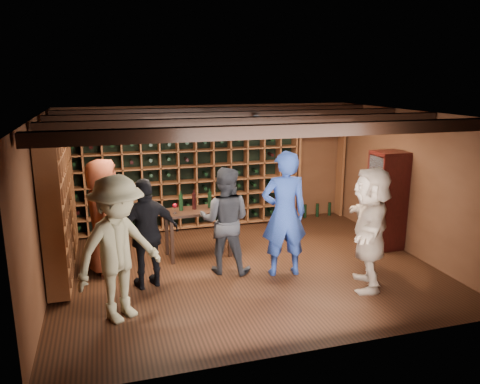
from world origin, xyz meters
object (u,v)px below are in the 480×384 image
object	(u,v)px
guest_red_floral	(104,216)
guest_woman_black	(147,234)
man_grey_suit	(225,220)
man_blue_shirt	(284,214)
tasting_table	(198,215)
display_cabinet	(386,202)
guest_beige	(370,228)
guest_khaki	(118,249)

from	to	relation	value
guest_red_floral	guest_woman_black	world-z (taller)	guest_red_floral
guest_red_floral	guest_woman_black	size ratio (longest dim) A/B	1.11
man_grey_suit	guest_woman_black	xyz separation A→B (m)	(-1.23, -0.22, -0.03)
man_blue_shirt	guest_red_floral	xyz separation A→B (m)	(-2.68, 0.90, -0.07)
guest_red_floral	tasting_table	bearing A→B (deg)	-85.73
display_cabinet	guest_beige	world-z (taller)	guest_beige
display_cabinet	man_blue_shirt	distance (m)	2.28
guest_khaki	guest_beige	bearing A→B (deg)	-34.45
man_blue_shirt	guest_red_floral	distance (m)	2.83
display_cabinet	tasting_table	bearing A→B (deg)	170.47
display_cabinet	guest_red_floral	world-z (taller)	guest_red_floral
guest_woman_black	tasting_table	world-z (taller)	guest_woman_black
display_cabinet	man_grey_suit	xyz separation A→B (m)	(-3.05, -0.22, -0.00)
guest_woman_black	guest_khaki	world-z (taller)	guest_khaki
guest_khaki	guest_beige	distance (m)	3.55
man_blue_shirt	guest_beige	world-z (taller)	man_blue_shirt
guest_beige	tasting_table	bearing A→B (deg)	-104.95
display_cabinet	guest_beige	size ratio (longest dim) A/B	0.96
guest_khaki	guest_beige	size ratio (longest dim) A/B	1.04
man_blue_shirt	tasting_table	bearing A→B (deg)	-38.78
man_blue_shirt	tasting_table	size ratio (longest dim) A/B	1.73
guest_woman_black	guest_beige	world-z (taller)	guest_beige
guest_woman_black	tasting_table	xyz separation A→B (m)	(0.95, 1.01, -0.08)
man_blue_shirt	guest_khaki	distance (m)	2.62
display_cabinet	guest_woman_black	world-z (taller)	display_cabinet
man_blue_shirt	man_grey_suit	size ratio (longest dim) A/B	1.16
man_blue_shirt	guest_red_floral	size ratio (longest dim) A/B	1.08
man_grey_suit	tasting_table	size ratio (longest dim) A/B	1.49
display_cabinet	tasting_table	distance (m)	3.39
guest_khaki	guest_beige	xyz separation A→B (m)	(3.55, -0.06, -0.04)
display_cabinet	guest_khaki	world-z (taller)	guest_khaki
man_grey_suit	display_cabinet	bearing A→B (deg)	-151.13
man_blue_shirt	man_grey_suit	world-z (taller)	man_blue_shirt
guest_khaki	man_blue_shirt	bearing A→B (deg)	-17.39
tasting_table	display_cabinet	bearing A→B (deg)	-13.02
guest_woman_black	tasting_table	bearing A→B (deg)	-147.48
display_cabinet	guest_beige	bearing A→B (deg)	-130.63
tasting_table	guest_red_floral	bearing A→B (deg)	-174.58
guest_red_floral	guest_woman_black	xyz separation A→B (m)	(0.60, -0.76, -0.09)
man_blue_shirt	tasting_table	distance (m)	1.63
guest_red_floral	guest_beige	xyz separation A→B (m)	(3.71, -1.69, -0.01)
man_blue_shirt	guest_beige	distance (m)	1.30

